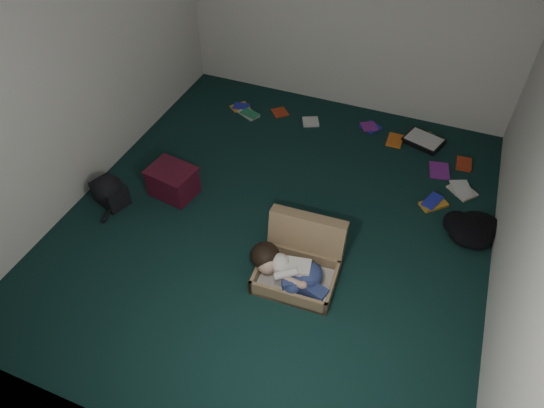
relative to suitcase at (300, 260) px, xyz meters
The scene contains 11 objects.
floor 0.68m from the suitcase, 128.51° to the left, with size 4.50×4.50×0.00m, color #0F2B27.
wall_back 3.03m from the suitcase, 98.50° to the left, with size 4.50×4.50×0.00m, color silver.
wall_front 2.12m from the suitcase, 103.46° to the right, with size 4.50×4.50×0.00m, color silver.
wall_left 2.72m from the suitcase, 167.84° to the left, with size 4.50×4.50×0.00m, color silver.
suitcase is the anchor object (origin of this frame).
person 0.18m from the suitcase, 102.59° to the right, with size 0.75×0.35×0.31m.
maroon_bin 1.63m from the suitcase, 162.86° to the left, with size 0.51×0.42×0.32m.
backpack 2.08m from the suitcase, behind, with size 0.42×0.34×0.25m, color black, non-canonical shape.
clothing_pile 1.64m from the suitcase, 38.17° to the left, with size 0.48×0.39×0.15m, color black, non-canonical shape.
paper_tray 2.43m from the suitcase, 72.72° to the left, with size 0.50×0.44×0.06m.
book_scatter 2.06m from the suitcase, 87.79° to the left, with size 3.03×1.35×0.02m.
Camera 1 is at (1.18, -3.09, 3.47)m, focal length 32.00 mm.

